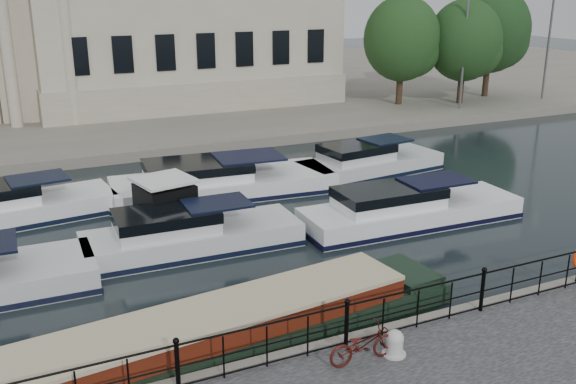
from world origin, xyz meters
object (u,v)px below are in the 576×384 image
object	(u,v)px
bicycle	(363,344)
harbour_hut	(166,209)
narrowboat	(164,357)
mooring_bollard	(394,343)

from	to	relation	value
bicycle	harbour_hut	distance (m)	10.82
narrowboat	harbour_hut	xyz separation A→B (m)	(2.28, 8.35, 0.59)
bicycle	mooring_bollard	distance (m)	0.82
mooring_bollard	harbour_hut	bearing A→B (deg)	102.70
mooring_bollard	harbour_hut	xyz separation A→B (m)	(-2.42, 10.76, 0.11)
mooring_bollard	harbour_hut	distance (m)	11.03
harbour_hut	narrowboat	bearing A→B (deg)	-117.21
bicycle	narrowboat	bearing A→B (deg)	60.26
bicycle	mooring_bollard	size ratio (longest dim) A/B	2.67
bicycle	harbour_hut	size ratio (longest dim) A/B	0.56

